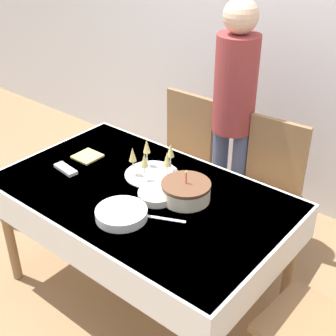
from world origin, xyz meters
TOP-DOWN VIEW (x-y plane):
  - ground_plane at (0.00, 0.00)m, footprint 12.00×12.00m
  - wall_back at (0.00, 1.54)m, footprint 8.00×0.05m
  - dining_table at (0.00, 0.00)m, footprint 1.63×1.00m
  - dining_chair_far_left at (-0.36, 0.82)m, footprint 0.43×0.43m
  - dining_chair_far_right at (0.35, 0.82)m, footprint 0.45×0.45m
  - dining_chair_right_end at (1.14, -0.01)m, footprint 0.45×0.45m
  - birthday_cake at (0.24, 0.09)m, footprint 0.27×0.27m
  - champagne_tray at (-0.07, 0.17)m, footprint 0.32×0.32m
  - plate_stack_main at (0.09, -0.25)m, footprint 0.27×0.27m
  - plate_stack_dessert at (0.11, -0.00)m, footprint 0.20×0.20m
  - cake_knife at (0.23, -0.13)m, footprint 0.28×0.14m
  - fork_pile at (-0.50, -0.12)m, footprint 0.18×0.08m
  - napkin_pile at (-0.52, 0.07)m, footprint 0.15×0.15m
  - person_standing at (0.01, 0.91)m, footprint 0.28×0.28m
  - gift_bag at (-1.32, -0.10)m, footprint 0.20×0.12m

SIDE VIEW (x-z plane):
  - ground_plane at x=0.00m, z-range 0.00..0.00m
  - gift_bag at x=-1.32m, z-range 0.00..0.31m
  - dining_chair_far_left at x=-0.36m, z-range 0.05..1.02m
  - dining_chair_far_right at x=0.35m, z-range 0.05..1.02m
  - dining_chair_right_end at x=1.14m, z-range 0.05..1.02m
  - dining_table at x=0.00m, z-range 0.28..1.05m
  - cake_knife at x=0.23m, z-range 0.77..0.77m
  - napkin_pile at x=-0.52m, z-range 0.77..0.78m
  - fork_pile at x=-0.50m, z-range 0.77..0.79m
  - plate_stack_dessert at x=0.11m, z-range 0.77..0.81m
  - plate_stack_main at x=0.09m, z-range 0.77..0.82m
  - birthday_cake at x=0.24m, z-range 0.73..0.91m
  - champagne_tray at x=-0.07m, z-range 0.76..0.94m
  - person_standing at x=0.01m, z-range 0.17..1.85m
  - wall_back at x=0.00m, z-range 0.00..2.70m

